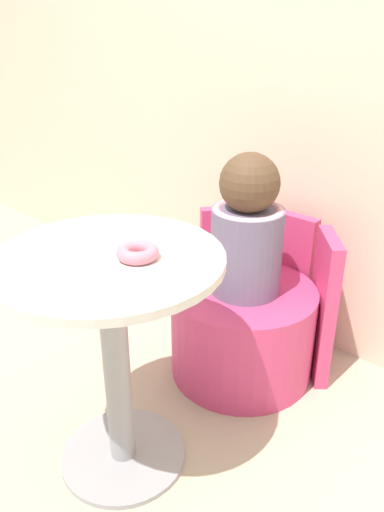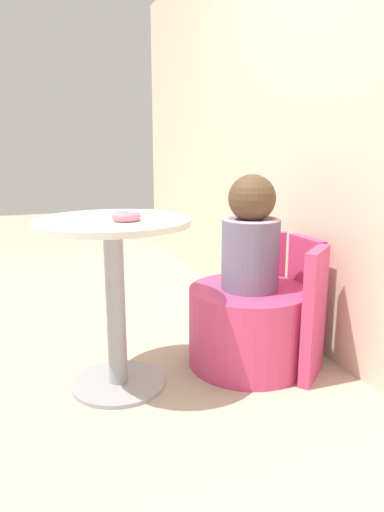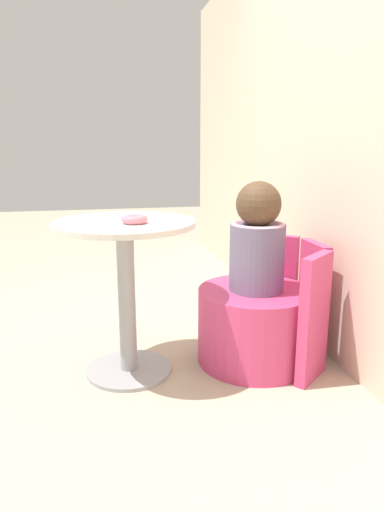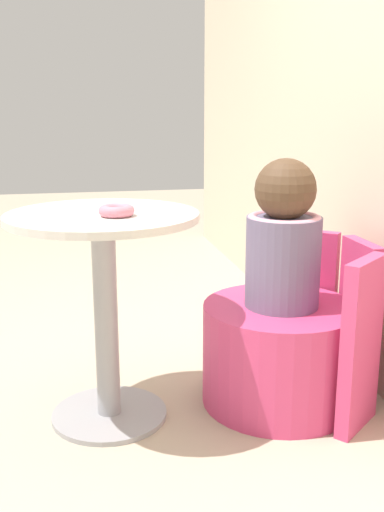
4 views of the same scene
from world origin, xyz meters
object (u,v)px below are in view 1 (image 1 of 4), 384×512
Objects in this scene: round_table at (113,326)px; tub_chair at (242,330)px; donut at (138,252)px; child_figure at (247,230)px.

round_table is 0.71m from tub_chair.
round_table reaches higher than tub_chair.
donut is (0.08, 0.04, 0.24)m from round_table.
tub_chair is 4.96× the size of donut.
child_figure reaches higher than tub_chair.
tub_chair is 0.43m from child_figure.
donut is at bearing 28.58° from round_table.
donut is (0.07, -0.59, 0.13)m from child_figure.
donut is at bearing -83.69° from tub_chair.
tub_chair is at bearing 89.09° from round_table.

